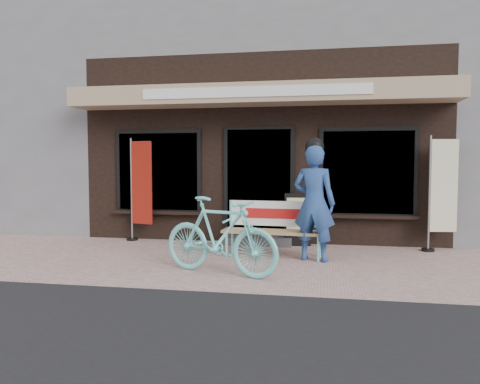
% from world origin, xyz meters
% --- Properties ---
extents(ground, '(70.00, 70.00, 0.00)m').
position_xyz_m(ground, '(0.00, 0.00, 0.00)').
color(ground, '#CBA39B').
rests_on(ground, ground).
extents(storefront, '(7.00, 6.77, 6.00)m').
position_xyz_m(storefront, '(0.00, 4.96, 2.99)').
color(storefront, black).
rests_on(storefront, ground).
extents(bench, '(1.68, 0.53, 0.90)m').
position_xyz_m(bench, '(0.43, 0.76, 0.53)').
color(bench, '#71DDDC').
rests_on(bench, ground).
extents(person, '(0.74, 0.58, 1.92)m').
position_xyz_m(person, '(1.07, 0.52, 0.94)').
color(person, '#284889').
rests_on(person, ground).
extents(bicycle, '(1.84, 1.05, 1.07)m').
position_xyz_m(bicycle, '(-0.17, -0.62, 0.53)').
color(bicycle, '#71DDDC').
rests_on(bicycle, ground).
extents(nobori_red, '(0.59, 0.27, 2.00)m').
position_xyz_m(nobori_red, '(-2.29, 1.74, 1.03)').
color(nobori_red, gray).
rests_on(nobori_red, ground).
extents(nobori_cream, '(0.59, 0.25, 1.99)m').
position_xyz_m(nobori_cream, '(3.20, 1.68, 1.03)').
color(nobori_cream, gray).
rests_on(nobori_cream, ground).
extents(menu_stand, '(0.49, 0.17, 0.97)m').
position_xyz_m(menu_stand, '(0.75, 1.76, 0.50)').
color(menu_stand, black).
rests_on(menu_stand, ground).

